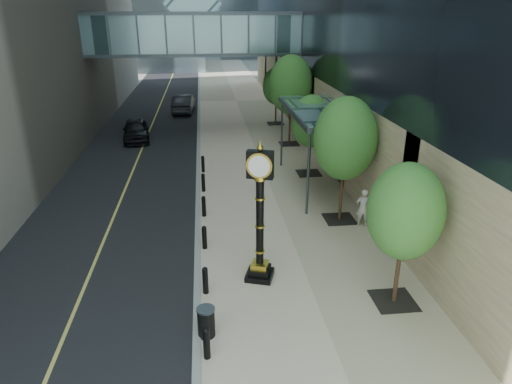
% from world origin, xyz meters
% --- Properties ---
extents(ground, '(320.00, 320.00, 0.00)m').
position_xyz_m(ground, '(0.00, 0.00, 0.00)').
color(ground, gray).
rests_on(ground, ground).
extents(road, '(8.00, 180.00, 0.02)m').
position_xyz_m(road, '(-7.00, 40.00, 0.01)').
color(road, black).
rests_on(road, ground).
extents(sidewalk, '(8.00, 180.00, 0.06)m').
position_xyz_m(sidewalk, '(1.00, 40.00, 0.03)').
color(sidewalk, beige).
rests_on(sidewalk, ground).
extents(curb, '(0.25, 180.00, 0.07)m').
position_xyz_m(curb, '(-3.00, 40.00, 0.04)').
color(curb, gray).
rests_on(curb, ground).
extents(skywalk, '(17.00, 4.20, 5.80)m').
position_xyz_m(skywalk, '(-3.00, 28.00, 7.71)').
color(skywalk, slate).
rests_on(skywalk, ground).
extents(entrance_canopy, '(3.00, 8.00, 4.38)m').
position_xyz_m(entrance_canopy, '(3.48, 14.00, 4.19)').
color(entrance_canopy, '#383F44').
rests_on(entrance_canopy, ground).
extents(bollard_row, '(0.20, 16.20, 0.90)m').
position_xyz_m(bollard_row, '(-2.70, 9.00, 0.51)').
color(bollard_row, black).
rests_on(bollard_row, sidewalk).
extents(street_trees, '(3.08, 28.34, 6.33)m').
position_xyz_m(street_trees, '(3.60, 16.33, 3.78)').
color(street_trees, black).
rests_on(street_trees, sidewalk).
extents(street_clock, '(1.19, 1.19, 5.04)m').
position_xyz_m(street_clock, '(-0.72, 4.95, 2.25)').
color(street_clock, black).
rests_on(street_clock, sidewalk).
extents(trash_bin, '(0.64, 0.64, 0.90)m').
position_xyz_m(trash_bin, '(-2.70, 1.96, 0.51)').
color(trash_bin, black).
rests_on(trash_bin, sidewalk).
extents(pedestrian, '(0.67, 0.47, 1.76)m').
position_xyz_m(pedestrian, '(4.41, 8.74, 0.94)').
color(pedestrian, '#A49F96').
rests_on(pedestrian, sidewalk).
extents(car_near, '(2.40, 4.82, 1.58)m').
position_xyz_m(car_near, '(-7.64, 25.03, 0.81)').
color(car_near, black).
rests_on(car_near, road).
extents(car_far, '(2.07, 5.19, 1.68)m').
position_xyz_m(car_far, '(-4.43, 34.86, 0.86)').
color(car_far, black).
rests_on(car_far, road).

